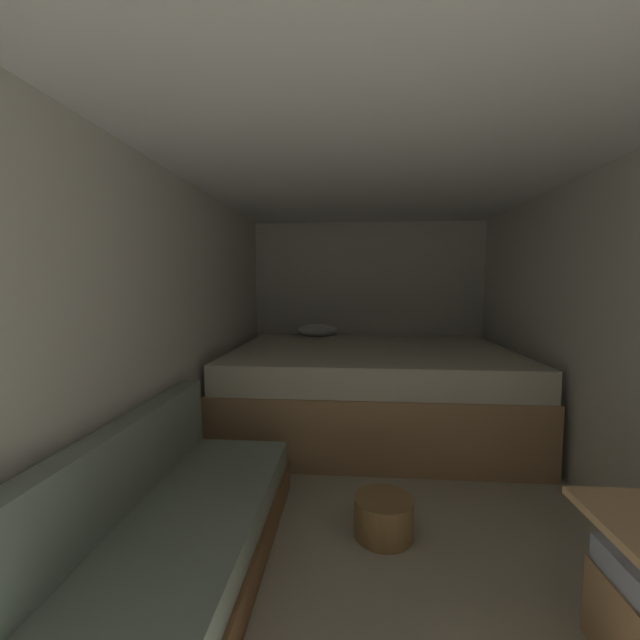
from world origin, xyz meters
TOP-DOWN VIEW (x-y plane):
  - ground_plane at (0.00, 1.71)m, footprint 6.87×6.87m
  - wall_back at (0.00, 4.17)m, footprint 2.79×0.05m
  - wall_left at (-1.37, 1.71)m, footprint 0.05×4.87m
  - wall_right at (1.37, 1.71)m, footprint 0.05×4.87m
  - ceiling_slab at (0.00, 1.71)m, footprint 2.79×4.87m
  - bed at (-0.00, 3.13)m, footprint 2.57×1.93m
  - sofa_left at (-1.01, 0.85)m, footprint 0.73×2.24m
  - wicker_basket at (0.01, 1.49)m, footprint 0.33×0.33m

SIDE VIEW (x-z plane):
  - ground_plane at x=0.00m, z-range 0.00..0.00m
  - wicker_basket at x=0.01m, z-range 0.00..0.22m
  - sofa_left at x=-1.01m, z-range -0.14..0.60m
  - bed at x=0.00m, z-range -0.07..0.87m
  - wall_back at x=0.00m, z-range 0.00..2.12m
  - wall_left at x=-1.37m, z-range 0.00..2.12m
  - wall_right at x=1.37m, z-range 0.00..2.12m
  - ceiling_slab at x=0.00m, z-range 2.12..2.17m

